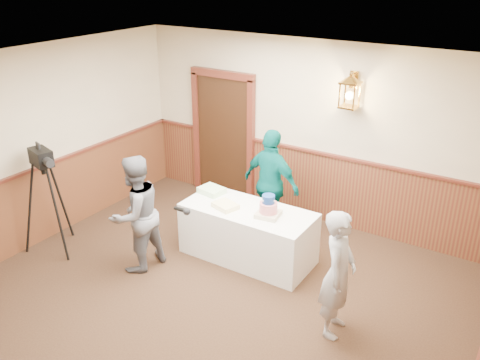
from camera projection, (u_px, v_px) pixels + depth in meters
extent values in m
plane|color=black|center=(169.00, 340.00, 5.57)|extent=(7.00, 7.00, 0.00)
cube|color=beige|center=(312.00, 133.00, 7.71)|extent=(6.00, 0.02, 2.80)
cube|color=white|center=(151.00, 88.00, 4.44)|extent=(6.00, 7.00, 0.02)
cube|color=#532217|center=(309.00, 184.00, 8.03)|extent=(5.98, 0.04, 1.10)
cube|color=#542116|center=(310.00, 151.00, 7.79)|extent=(5.98, 0.07, 0.04)
cube|color=black|center=(224.00, 137.00, 8.59)|extent=(1.00, 0.06, 2.10)
cube|color=white|center=(248.00, 233.00, 6.96)|extent=(1.80, 0.80, 0.75)
cube|color=beige|center=(268.00, 214.00, 6.61)|extent=(0.33, 0.33, 0.06)
cylinder|color=red|center=(268.00, 207.00, 6.57)|extent=(0.23, 0.23, 0.14)
cylinder|color=navy|center=(269.00, 199.00, 6.52)|extent=(0.17, 0.17, 0.11)
cube|color=#ECD38D|center=(225.00, 206.00, 6.83)|extent=(0.38, 0.33, 0.07)
cube|color=#AEEDA7|center=(212.00, 190.00, 7.26)|extent=(0.38, 0.32, 0.08)
imported|color=slate|center=(136.00, 214.00, 6.58)|extent=(0.70, 0.85, 1.59)
cylinder|color=black|center=(180.00, 209.00, 5.73)|extent=(0.23, 0.11, 0.09)
sphere|color=black|center=(187.00, 212.00, 5.63)|extent=(0.08, 0.08, 0.08)
imported|color=#9A999E|center=(338.00, 274.00, 5.42)|extent=(0.43, 0.59, 1.49)
imported|color=#045956|center=(271.00, 184.00, 7.39)|extent=(1.02, 0.56, 1.64)
cube|color=black|center=(41.00, 157.00, 6.74)|extent=(0.41, 0.30, 0.22)
cylinder|color=black|center=(48.00, 162.00, 6.58)|extent=(0.17, 0.15, 0.11)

